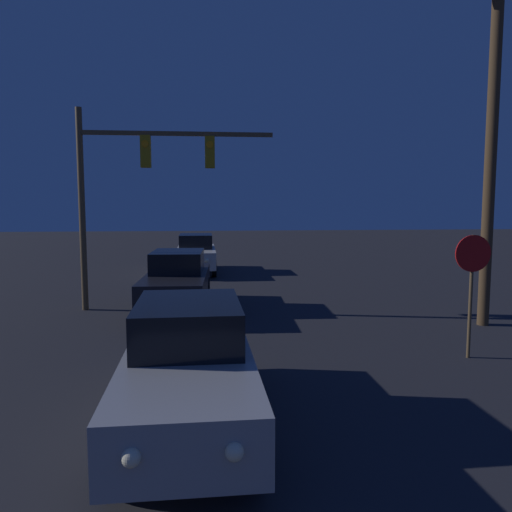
{
  "coord_description": "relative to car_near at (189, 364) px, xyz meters",
  "views": [
    {
      "loc": [
        -1.09,
        3.29,
        3.05
      ],
      "look_at": [
        0.0,
        13.94,
        1.93
      ],
      "focal_mm": 35.0,
      "sensor_mm": 36.0,
      "label": 1
    }
  ],
  "objects": [
    {
      "name": "car_mid",
      "position": [
        -0.56,
        7.56,
        0.0
      ],
      "size": [
        1.89,
        4.88,
        1.69
      ],
      "rotation": [
        0.0,
        0.0,
        3.1
      ],
      "color": "black",
      "rests_on": "ground_plane"
    },
    {
      "name": "car_far",
      "position": [
        -0.17,
        15.51,
        0.0
      ],
      "size": [
        1.74,
        4.83,
        1.69
      ],
      "rotation": [
        0.0,
        0.0,
        3.15
      ],
      "color": "beige",
      "rests_on": "ground_plane"
    },
    {
      "name": "traffic_signal_mast",
      "position": [
        -1.74,
        7.85,
        3.01
      ],
      "size": [
        5.53,
        0.3,
        5.72
      ],
      "color": "brown",
      "rests_on": "ground_plane"
    },
    {
      "name": "car_near",
      "position": [
        0.0,
        0.0,
        0.0
      ],
      "size": [
        1.77,
        4.84,
        1.69
      ],
      "rotation": [
        0.0,
        0.0,
        3.15
      ],
      "color": "#99999E",
      "rests_on": "ground_plane"
    },
    {
      "name": "utility_pole",
      "position": [
        7.22,
        4.98,
        3.73
      ],
      "size": [
        1.55,
        0.28,
        8.87
      ],
      "color": "#4C3823",
      "rests_on": "ground_plane"
    },
    {
      "name": "stop_sign",
      "position": [
        5.43,
        2.43,
        0.86
      ],
      "size": [
        0.72,
        0.07,
        2.45
      ],
      "color": "brown",
      "rests_on": "ground_plane"
    }
  ]
}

